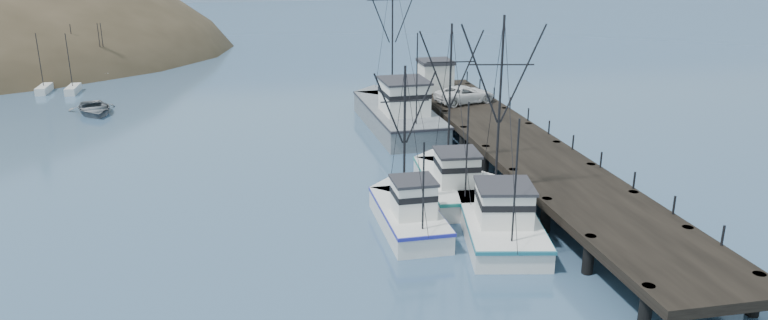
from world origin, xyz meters
TOP-DOWN VIEW (x-y plane):
  - ground at (0.00, 0.00)m, footprint 400.00×400.00m
  - pier at (14.00, 16.00)m, footprint 6.00×44.00m
  - moored_sailboats at (-29.62, 57.05)m, footprint 25.37×18.04m
  - trawler_near at (8.90, 6.84)m, footprint 5.79×12.13m
  - trawler_mid at (4.07, 8.22)m, footprint 3.20×9.14m
  - trawler_far at (7.96, 12.73)m, footprint 4.06×10.69m
  - work_vessel at (8.02, 29.01)m, footprint 5.53×16.74m
  - pier_shed at (12.74, 34.00)m, footprint 3.00×3.20m
  - pickup_truck at (13.87, 28.46)m, footprint 5.77×3.80m
  - motorboat at (-18.47, 39.21)m, footprint 5.79×6.89m

SIDE VIEW (x-z plane):
  - ground at x=0.00m, z-range 0.00..0.00m
  - motorboat at x=-18.47m, z-range -0.61..0.61m
  - moored_sailboats at x=-29.62m, z-range -2.84..3.51m
  - trawler_mid at x=4.07m, z-range -3.88..5.51m
  - trawler_near at x=8.90m, z-range -5.23..6.87m
  - trawler_far at x=7.96m, z-range -4.67..6.32m
  - work_vessel at x=8.02m, z-range -5.69..8.15m
  - pier at x=14.00m, z-range 0.69..2.69m
  - pickup_truck at x=13.87m, z-range 2.00..3.47m
  - pier_shed at x=12.74m, z-range 2.02..4.82m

